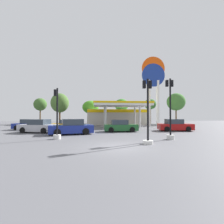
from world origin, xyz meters
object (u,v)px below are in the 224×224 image
(traffic_signal_0, at_px, (148,119))
(tree_5, at_px, (176,102))
(car_1, at_px, (121,126))
(car_4, at_px, (71,127))
(car_0, at_px, (38,127))
(traffic_signal_1, at_px, (170,116))
(tree_0, at_px, (40,105))
(car_2, at_px, (175,126))
(tree_1, at_px, (60,103))
(tree_4, at_px, (150,104))
(tree_2, at_px, (91,107))
(tree_3, at_px, (122,105))
(car_5, at_px, (66,125))
(station_pole_sign, at_px, (153,81))
(car_3, at_px, (29,125))

(traffic_signal_0, relative_size, tree_5, 0.66)
(car_1, height_order, car_4, car_4)
(car_0, distance_m, car_1, 9.86)
(traffic_signal_1, bearing_deg, tree_0, 127.63)
(car_2, bearing_deg, tree_5, 63.60)
(car_0, height_order, car_4, car_4)
(car_4, bearing_deg, car_1, 22.65)
(car_0, relative_size, tree_1, 0.68)
(car_0, distance_m, tree_4, 27.14)
(tree_1, bearing_deg, tree_2, 14.06)
(car_0, bearing_deg, tree_1, 95.35)
(tree_2, distance_m, tree_3, 7.52)
(car_4, xyz_separation_m, tree_5, (21.01, 19.06, 4.37))
(tree_2, relative_size, tree_3, 0.95)
(traffic_signal_0, bearing_deg, car_5, 123.27)
(station_pole_sign, height_order, car_2, station_pole_sign)
(car_1, xyz_separation_m, tree_5, (15.34, 16.69, 4.45))
(traffic_signal_0, xyz_separation_m, tree_3, (1.78, 26.29, 2.54))
(car_3, relative_size, tree_0, 0.74)
(car_4, height_order, traffic_signal_0, traffic_signal_0)
(tree_1, distance_m, tree_5, 26.89)
(car_0, distance_m, tree_2, 20.52)
(car_1, bearing_deg, traffic_signal_1, -63.28)
(car_1, relative_size, tree_1, 0.60)
(station_pole_sign, relative_size, car_4, 2.67)
(car_2, height_order, tree_0, tree_0)
(car_2, relative_size, tree_1, 0.64)
(traffic_signal_1, distance_m, tree_0, 32.21)
(car_2, height_order, traffic_signal_1, traffic_signal_1)
(car_2, distance_m, tree_0, 29.99)
(tree_0, bearing_deg, tree_1, -13.20)
(tree_0, bearing_deg, tree_5, -3.61)
(tree_4, bearing_deg, tree_0, 178.91)
(car_5, bearing_deg, tree_3, 54.36)
(tree_0, bearing_deg, tree_3, -3.61)
(car_1, bearing_deg, tree_0, 130.94)
(car_3, bearing_deg, station_pole_sign, 17.21)
(traffic_signal_1, bearing_deg, traffic_signal_0, -141.82)
(station_pole_sign, relative_size, tree_0, 2.22)
(car_4, bearing_deg, car_2, 11.98)
(station_pole_sign, bearing_deg, car_0, -149.50)
(tree_2, height_order, tree_3, tree_3)
(car_5, height_order, tree_4, tree_4)
(station_pole_sign, height_order, traffic_signal_1, station_pole_sign)
(car_1, height_order, tree_3, tree_3)
(car_3, height_order, traffic_signal_0, traffic_signal_0)
(car_4, distance_m, tree_0, 23.83)
(traffic_signal_0, bearing_deg, car_2, 54.94)
(traffic_signal_1, bearing_deg, tree_3, 91.93)
(station_pole_sign, bearing_deg, tree_5, 41.00)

